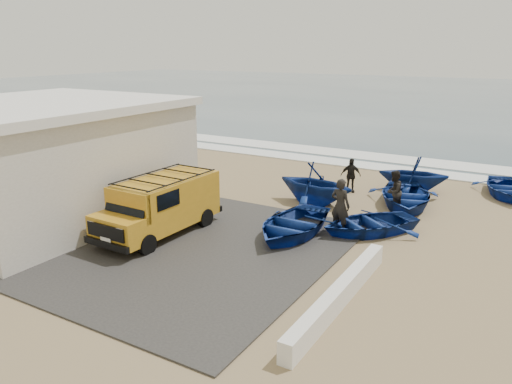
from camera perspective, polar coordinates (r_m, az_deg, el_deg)
The scene contains 17 objects.
ground at distance 17.52m, azimuth -2.25°, elevation -4.55°, with size 160.00×160.00×0.00m, color #907953.
slab at distance 17.19m, azimuth -11.55°, elevation -5.22°, with size 12.00×10.00×0.05m, color #373533.
ocean at distance 70.59m, azimuth 23.54°, elevation 9.88°, with size 180.00×88.00×0.01m, color #385166.
surf_line at distance 27.94m, azimuth 11.19°, elevation 3.14°, with size 180.00×1.60×0.06m, color white.
surf_wash at distance 30.26m, azimuth 12.79°, elevation 4.02°, with size 180.00×2.20×0.04m, color white.
building at distance 20.59m, azimuth -23.41°, elevation 3.54°, with size 8.40×9.40×4.30m.
parapet at distance 12.89m, azimuth 9.54°, elevation -11.47°, with size 0.35×6.00×0.55m, color silver.
van at distance 17.30m, azimuth -10.80°, elevation -1.32°, with size 2.00×4.74×2.02m.
boat_near_left at distance 17.09m, azimuth 4.21°, elevation -3.66°, with size 2.86×4.00×0.83m, color navy.
boat_near_right at distance 17.71m, azimuth 12.75°, elevation -3.48°, with size 2.51×3.52×0.73m, color navy.
boat_mid_left at distance 20.56m, azimuth 6.77°, elevation 1.02°, with size 2.82×3.26×1.72m, color navy.
boat_mid_right at distance 21.01m, azimuth 16.66°, elevation -0.47°, with size 2.92×4.08×0.85m, color navy.
boat_far_left at distance 23.35m, azimuth 17.55°, elevation 2.03°, with size 2.57×2.98×1.57m, color navy.
boat_far_right at distance 24.09m, azimuth 26.76°, elevation 0.42°, with size 2.56×3.58×0.74m, color navy.
fisherman_front at distance 17.43m, azimuth 9.61°, elevation -1.55°, with size 0.70×0.46×1.92m, color black.
fisherman_middle at distance 20.03m, azimuth 15.46°, elevation 0.05°, with size 0.81×0.63×1.67m, color black.
fisherman_back at distance 22.43m, azimuth 10.76°, elevation 1.88°, with size 0.90×0.37×1.53m, color black.
Camera 1 is at (8.91, -13.75, 6.22)m, focal length 35.00 mm.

